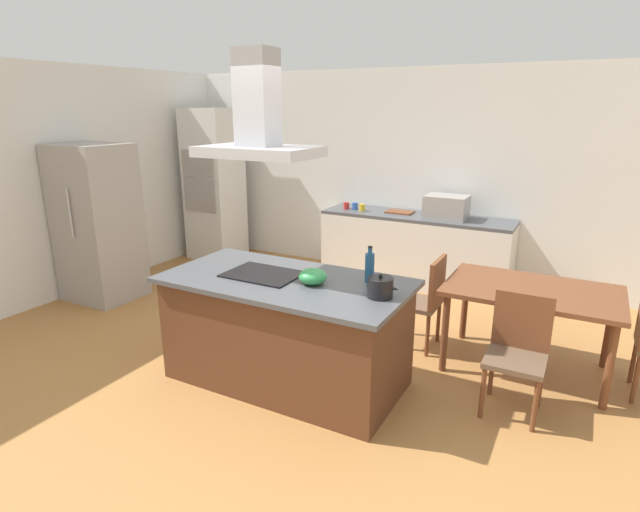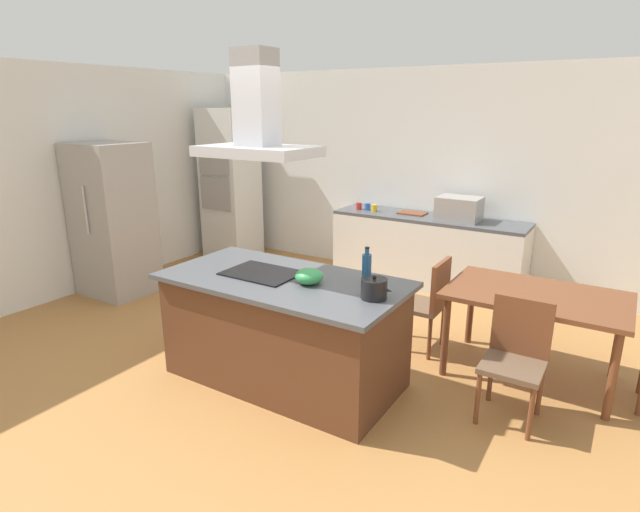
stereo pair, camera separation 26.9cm
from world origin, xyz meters
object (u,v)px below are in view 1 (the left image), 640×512
(cooktop, at_px, (263,274))
(coffee_mug_red, at_px, (346,206))
(tea_kettle, at_px, (380,287))
(coffee_mug_yellow, at_px, (362,207))
(olive_oil_bottle, at_px, (370,267))
(cutting_board, at_px, (400,212))
(chair_at_left_end, at_px, (425,297))
(coffee_mug_blue, at_px, (355,206))
(mixing_bowl, at_px, (313,276))
(chair_facing_island, at_px, (518,346))
(countertop_microwave, at_px, (446,207))
(range_hood, at_px, (258,123))
(refrigerator, at_px, (98,223))
(dining_table, at_px, (532,298))
(wall_oven_stack, at_px, (214,185))

(cooktop, height_order, coffee_mug_red, coffee_mug_red)
(tea_kettle, bearing_deg, coffee_mug_yellow, 116.12)
(tea_kettle, distance_m, olive_oil_bottle, 0.33)
(cutting_board, bearing_deg, cooktop, -92.39)
(tea_kettle, xyz_separation_m, chair_at_left_end, (0.00, 1.16, -0.47))
(tea_kettle, bearing_deg, coffee_mug_blue, 117.75)
(mixing_bowl, distance_m, chair_facing_island, 1.62)
(coffee_mug_red, bearing_deg, countertop_microwave, 2.34)
(coffee_mug_blue, height_order, range_hood, range_hood)
(tea_kettle, relative_size, refrigerator, 0.13)
(tea_kettle, bearing_deg, cutting_board, 107.12)
(coffee_mug_blue, bearing_deg, olive_oil_bottle, -63.25)
(countertop_microwave, relative_size, dining_table, 0.36)
(wall_oven_stack, bearing_deg, tea_kettle, -35.60)
(coffee_mug_blue, bearing_deg, chair_at_left_end, -48.46)
(tea_kettle, relative_size, coffee_mug_yellow, 2.67)
(cooktop, xyz_separation_m, chair_at_left_end, (1.03, 1.15, -0.40))
(dining_table, bearing_deg, countertop_microwave, 124.97)
(coffee_mug_red, xyz_separation_m, dining_table, (2.54, -1.68, -0.28))
(cooktop, height_order, cutting_board, cutting_board)
(coffee_mug_red, xyz_separation_m, chair_at_left_end, (1.63, -1.68, -0.44))
(refrigerator, distance_m, range_hood, 3.08)
(chair_facing_island, bearing_deg, dining_table, 90.00)
(tea_kettle, height_order, chair_at_left_end, tea_kettle)
(wall_oven_stack, xyz_separation_m, chair_facing_island, (4.63, -2.16, -0.59))
(coffee_mug_blue, height_order, refrigerator, refrigerator)
(coffee_mug_red, distance_m, dining_table, 3.06)
(chair_at_left_end, xyz_separation_m, range_hood, (-1.03, -1.15, 1.59))
(coffee_mug_red, bearing_deg, wall_oven_stack, -175.10)
(dining_table, xyz_separation_m, range_hood, (-1.95, -1.15, 1.43))
(cooktop, relative_size, dining_table, 0.43)
(cooktop, relative_size, range_hood, 0.67)
(range_hood, bearing_deg, coffee_mug_red, 101.88)
(mixing_bowl, distance_m, coffee_mug_blue, 3.01)
(cutting_board, distance_m, chair_facing_island, 3.08)
(range_hood, bearing_deg, mixing_bowl, -0.09)
(chair_facing_island, bearing_deg, mixing_bowl, -161.92)
(olive_oil_bottle, bearing_deg, coffee_mug_blue, 116.75)
(coffee_mug_blue, bearing_deg, tea_kettle, -62.25)
(refrigerator, height_order, range_hood, range_hood)
(coffee_mug_blue, distance_m, chair_at_left_end, 2.32)
(refrigerator, bearing_deg, olive_oil_bottle, -6.01)
(cooktop, height_order, tea_kettle, tea_kettle)
(coffee_mug_blue, relative_size, cutting_board, 0.26)
(cooktop, bearing_deg, chair_at_left_end, 48.08)
(mixing_bowl, distance_m, range_hood, 1.23)
(tea_kettle, relative_size, wall_oven_stack, 0.11)
(refrigerator, height_order, dining_table, refrigerator)
(olive_oil_bottle, relative_size, coffee_mug_blue, 3.22)
(mixing_bowl, xyz_separation_m, chair_at_left_end, (0.57, 1.15, -0.45))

